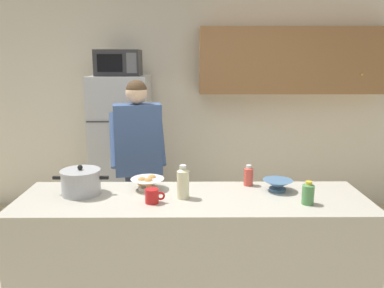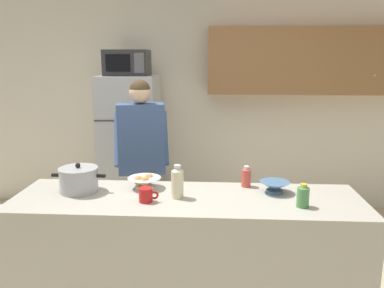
{
  "view_description": "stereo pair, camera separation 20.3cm",
  "coord_description": "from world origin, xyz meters",
  "px_view_note": "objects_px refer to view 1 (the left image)",
  "views": [
    {
      "loc": [
        -0.02,
        -2.48,
        1.84
      ],
      "look_at": [
        0.0,
        0.55,
        1.17
      ],
      "focal_mm": 36.02,
      "sensor_mm": 36.0,
      "label": 1
    },
    {
      "loc": [
        0.18,
        -2.47,
        1.84
      ],
      "look_at": [
        0.0,
        0.55,
        1.17
      ],
      "focal_mm": 36.02,
      "sensor_mm": 36.0,
      "label": 2
    }
  ],
  "objects_px": {
    "microwave": "(119,63)",
    "bottle_near_edge": "(183,182)",
    "empty_bowl": "(278,185)",
    "coffee_mug": "(152,196)",
    "bottle_far_corner": "(308,193)",
    "bread_bowl": "(147,183)",
    "cooking_pot": "(81,182)",
    "person_near_pot": "(138,149)",
    "refrigerator": "(122,149)",
    "bottle_mid_counter": "(248,175)"
  },
  "relations": [
    {
      "from": "bread_bowl",
      "to": "bottle_near_edge",
      "type": "height_order",
      "value": "bottle_near_edge"
    },
    {
      "from": "cooking_pot",
      "to": "coffee_mug",
      "type": "distance_m",
      "value": 0.54
    },
    {
      "from": "bottle_near_edge",
      "to": "bottle_mid_counter",
      "type": "bearing_deg",
      "value": 28.8
    },
    {
      "from": "microwave",
      "to": "empty_bowl",
      "type": "distance_m",
      "value": 2.35
    },
    {
      "from": "person_near_pot",
      "to": "bottle_far_corner",
      "type": "xyz_separation_m",
      "value": [
        1.23,
        -1.06,
        -0.04
      ]
    },
    {
      "from": "coffee_mug",
      "to": "bottle_far_corner",
      "type": "height_order",
      "value": "bottle_far_corner"
    },
    {
      "from": "microwave",
      "to": "bottle_mid_counter",
      "type": "bearing_deg",
      "value": -52.38
    },
    {
      "from": "person_near_pot",
      "to": "bottle_far_corner",
      "type": "relative_size",
      "value": 10.83
    },
    {
      "from": "bread_bowl",
      "to": "bottle_mid_counter",
      "type": "xyz_separation_m",
      "value": [
        0.74,
        0.09,
        0.03
      ]
    },
    {
      "from": "microwave",
      "to": "person_near_pot",
      "type": "bearing_deg",
      "value": -70.95
    },
    {
      "from": "cooking_pot",
      "to": "coffee_mug",
      "type": "relative_size",
      "value": 2.94
    },
    {
      "from": "cooking_pot",
      "to": "bottle_near_edge",
      "type": "xyz_separation_m",
      "value": [
        0.71,
        -0.08,
        0.02
      ]
    },
    {
      "from": "empty_bowl",
      "to": "bottle_far_corner",
      "type": "distance_m",
      "value": 0.29
    },
    {
      "from": "bottle_near_edge",
      "to": "bottle_mid_counter",
      "type": "distance_m",
      "value": 0.55
    },
    {
      "from": "coffee_mug",
      "to": "bottle_near_edge",
      "type": "bearing_deg",
      "value": 23.96
    },
    {
      "from": "microwave",
      "to": "bottle_mid_counter",
      "type": "xyz_separation_m",
      "value": [
        1.21,
        -1.57,
        -0.8
      ]
    },
    {
      "from": "refrigerator",
      "to": "microwave",
      "type": "xyz_separation_m",
      "value": [
        0.0,
        -0.02,
        0.97
      ]
    },
    {
      "from": "person_near_pot",
      "to": "cooking_pot",
      "type": "xyz_separation_m",
      "value": [
        -0.29,
        -0.86,
        -0.03
      ]
    },
    {
      "from": "refrigerator",
      "to": "bottle_far_corner",
      "type": "height_order",
      "value": "refrigerator"
    },
    {
      "from": "bread_bowl",
      "to": "empty_bowl",
      "type": "distance_m",
      "value": 0.93
    },
    {
      "from": "bread_bowl",
      "to": "cooking_pot",
      "type": "bearing_deg",
      "value": -168.25
    },
    {
      "from": "cooking_pot",
      "to": "coffee_mug",
      "type": "height_order",
      "value": "cooking_pot"
    },
    {
      "from": "microwave",
      "to": "person_near_pot",
      "type": "xyz_separation_m",
      "value": [
        0.31,
        -0.89,
        -0.76
      ]
    },
    {
      "from": "coffee_mug",
      "to": "empty_bowl",
      "type": "xyz_separation_m",
      "value": [
        0.87,
        0.23,
        -0.0
      ]
    },
    {
      "from": "coffee_mug",
      "to": "bottle_near_edge",
      "type": "xyz_separation_m",
      "value": [
        0.2,
        0.09,
        0.06
      ]
    },
    {
      "from": "bread_bowl",
      "to": "bottle_far_corner",
      "type": "height_order",
      "value": "bottle_far_corner"
    },
    {
      "from": "person_near_pot",
      "to": "cooking_pot",
      "type": "relative_size",
      "value": 4.32
    },
    {
      "from": "microwave",
      "to": "cooking_pot",
      "type": "xyz_separation_m",
      "value": [
        0.02,
        -1.75,
        -0.79
      ]
    },
    {
      "from": "microwave",
      "to": "bottle_near_edge",
      "type": "relative_size",
      "value": 2.08
    },
    {
      "from": "coffee_mug",
      "to": "bottle_far_corner",
      "type": "distance_m",
      "value": 1.01
    },
    {
      "from": "microwave",
      "to": "cooking_pot",
      "type": "bearing_deg",
      "value": -89.26
    },
    {
      "from": "bottle_mid_counter",
      "to": "microwave",
      "type": "bearing_deg",
      "value": 127.62
    },
    {
      "from": "person_near_pot",
      "to": "bottle_near_edge",
      "type": "xyz_separation_m",
      "value": [
        0.42,
        -0.95,
        -0.01
      ]
    },
    {
      "from": "bread_bowl",
      "to": "bottle_near_edge",
      "type": "distance_m",
      "value": 0.32
    },
    {
      "from": "empty_bowl",
      "to": "microwave",
      "type": "bearing_deg",
      "value": 129.6
    },
    {
      "from": "cooking_pot",
      "to": "bottle_near_edge",
      "type": "relative_size",
      "value": 1.67
    },
    {
      "from": "coffee_mug",
      "to": "bottle_far_corner",
      "type": "relative_size",
      "value": 0.85
    },
    {
      "from": "refrigerator",
      "to": "cooking_pot",
      "type": "xyz_separation_m",
      "value": [
        0.02,
        -1.78,
        0.18
      ]
    },
    {
      "from": "refrigerator",
      "to": "person_near_pot",
      "type": "distance_m",
      "value": 0.99
    },
    {
      "from": "cooking_pot",
      "to": "bottle_far_corner",
      "type": "xyz_separation_m",
      "value": [
        1.52,
        -0.2,
        -0.01
      ]
    },
    {
      "from": "coffee_mug",
      "to": "bottle_mid_counter",
      "type": "distance_m",
      "value": 0.77
    },
    {
      "from": "cooking_pot",
      "to": "bottle_near_edge",
      "type": "bearing_deg",
      "value": -6.79
    },
    {
      "from": "refrigerator",
      "to": "coffee_mug",
      "type": "bearing_deg",
      "value": -74.69
    },
    {
      "from": "microwave",
      "to": "bottle_near_edge",
      "type": "height_order",
      "value": "microwave"
    },
    {
      "from": "microwave",
      "to": "bread_bowl",
      "type": "bearing_deg",
      "value": -74.11
    },
    {
      "from": "person_near_pot",
      "to": "bottle_far_corner",
      "type": "distance_m",
      "value": 1.63
    },
    {
      "from": "microwave",
      "to": "coffee_mug",
      "type": "distance_m",
      "value": 2.17
    },
    {
      "from": "cooking_pot",
      "to": "empty_bowl",
      "type": "bearing_deg",
      "value": 2.39
    },
    {
      "from": "refrigerator",
      "to": "bottle_mid_counter",
      "type": "xyz_separation_m",
      "value": [
        1.21,
        -1.6,
        0.17
      ]
    },
    {
      "from": "person_near_pot",
      "to": "cooking_pot",
      "type": "distance_m",
      "value": 0.91
    }
  ]
}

